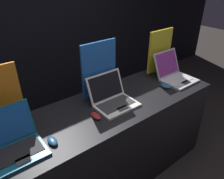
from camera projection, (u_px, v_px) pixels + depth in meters
The scene contains 10 objects.
wall_back at pixel (34, 18), 2.83m from camera, with size 8.00×0.05×2.80m.
display_counter at pixel (111, 142), 2.18m from camera, with size 2.12×0.68×0.91m.
laptop_front at pixel (15, 142), 1.45m from camera, with size 0.33×0.35×0.27m.
mouse_front at pixel (52, 141), 1.52m from camera, with size 0.06×0.11×0.03m.
laptop_middle at pixel (113, 98), 1.94m from camera, with size 0.36×0.34×0.25m.
mouse_middle at pixel (96, 116), 1.78m from camera, with size 0.06×0.12×0.03m.
promo_stand_middle at pixel (99, 71), 1.98m from camera, with size 0.36×0.07×0.52m.
laptop_back at pixel (174, 74), 2.37m from camera, with size 0.35×0.39×0.28m.
mouse_back at pixel (165, 86), 2.22m from camera, with size 0.07×0.11×0.04m.
promo_stand_back at pixel (160, 53), 2.44m from camera, with size 0.35×0.07×0.49m.
Camera 1 is at (-1.00, -0.96, 1.99)m, focal length 35.00 mm.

